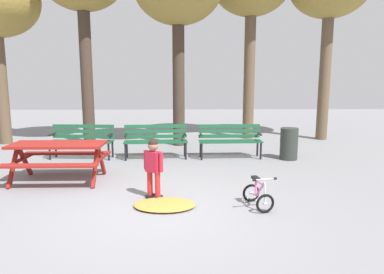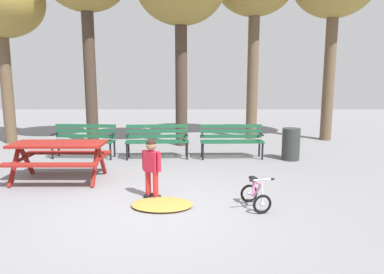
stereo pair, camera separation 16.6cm
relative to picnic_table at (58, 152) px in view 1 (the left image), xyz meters
name	(u,v)px [view 1 (the left image)]	position (x,y,z in m)	size (l,w,h in m)	color
ground	(153,211)	(2.00, -1.65, -0.59)	(36.00, 36.00, 0.00)	gray
picnic_table	(58,152)	(0.00, 0.00, 0.00)	(1.80, 1.34, 0.79)	maroon
park_bench_far_left	(82,138)	(-0.12, 2.07, -0.08)	(1.63, 0.56, 0.85)	#195133
park_bench_left	(156,138)	(1.76, 2.03, -0.08)	(1.63, 0.56, 0.85)	#195133
park_bench_right	(230,138)	(3.67, 2.03, -0.08)	(1.61, 0.50, 0.85)	#195133
child_standing	(153,164)	(1.97, -1.09, 0.01)	(0.34, 0.27, 1.03)	red
kids_bicycle	(258,195)	(3.65, -1.53, -0.39)	(0.47, 0.61, 0.54)	black
leaf_pile	(165,205)	(2.18, -1.48, -0.56)	(0.99, 0.69, 0.07)	#C68438
trash_bin	(289,144)	(5.13, 1.79, -0.19)	(0.44, 0.44, 0.80)	#2D332D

